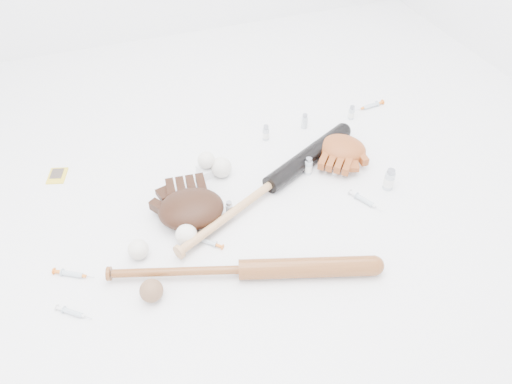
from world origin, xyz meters
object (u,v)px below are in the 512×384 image
object	(u,v)px
bat_dark	(271,184)
bat_wood	(242,270)
pedestal	(207,170)
glove_dark	(191,209)

from	to	relation	value
bat_dark	bat_wood	distance (m)	0.42
bat_wood	pedestal	world-z (taller)	bat_wood
bat_wood	pedestal	distance (m)	0.52
glove_dark	pedestal	distance (m)	0.25
bat_wood	glove_dark	distance (m)	0.32
glove_dark	bat_wood	bearing A→B (deg)	-68.72
bat_dark	pedestal	bearing A→B (deg)	111.28
bat_wood	pedestal	bearing A→B (deg)	104.16
bat_wood	glove_dark	bearing A→B (deg)	123.53
bat_dark	bat_wood	world-z (taller)	bat_dark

